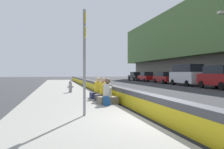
{
  "coord_description": "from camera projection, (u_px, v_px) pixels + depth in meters",
  "views": [
    {
      "loc": [
        -6.6,
        3.18,
        1.6
      ],
      "look_at": [
        11.21,
        -1.14,
        1.44
      ],
      "focal_mm": 36.87,
      "sensor_mm": 36.0,
      "label": 1
    }
  ],
  "objects": [
    {
      "name": "parked_car_third",
      "position": [
        220.0,
        77.0,
        22.06
      ],
      "size": [
        4.86,
        2.19,
        2.28
      ],
      "color": "maroon",
      "rests_on": "ground_plane"
    },
    {
      "name": "route_sign_post",
      "position": [
        84.0,
        55.0,
        7.8
      ],
      "size": [
        0.44,
        0.09,
        3.6
      ],
      "color": "gray",
      "rests_on": "sidewalk_strip"
    },
    {
      "name": "parked_car_midline",
      "position": [
        165.0,
        77.0,
        33.65
      ],
      "size": [
        4.52,
        1.99,
        1.71
      ],
      "color": "maroon",
      "rests_on": "ground_plane"
    },
    {
      "name": "jersey_barrier",
      "position": [
        161.0,
        110.0,
        7.17
      ],
      "size": [
        76.0,
        0.45,
        0.85
      ],
      "color": "#47474C",
      "rests_on": "ground_plane"
    },
    {
      "name": "parked_car_fourth",
      "position": [
        187.0,
        75.0,
        27.73
      ],
      "size": [
        5.11,
        2.12,
        2.56
      ],
      "color": "silver",
      "rests_on": "ground_plane"
    },
    {
      "name": "seated_person_rear",
      "position": [
        98.0,
        92.0,
        13.11
      ],
      "size": [
        0.77,
        0.88,
        1.19
      ],
      "color": "#23284C",
      "rests_on": "sidewalk_strip"
    },
    {
      "name": "fire_hydrant",
      "position": [
        70.0,
        86.0,
        16.89
      ],
      "size": [
        0.26,
        0.46,
        0.88
      ],
      "color": "gray",
      "rests_on": "sidewalk_strip"
    },
    {
      "name": "parked_car_far",
      "position": [
        146.0,
        77.0,
        39.98
      ],
      "size": [
        4.56,
        2.08,
        1.71
      ],
      "color": "maroon",
      "rests_on": "ground_plane"
    },
    {
      "name": "parked_car_farther",
      "position": [
        136.0,
        76.0,
        45.84
      ],
      "size": [
        4.51,
        1.97,
        1.71
      ],
      "color": "black",
      "rests_on": "ground_plane"
    },
    {
      "name": "seated_person_middle",
      "position": [
        103.0,
        93.0,
        12.08
      ],
      "size": [
        0.95,
        1.03,
        1.19
      ],
      "color": "#424247",
      "rests_on": "sidewalk_strip"
    },
    {
      "name": "backpack",
      "position": [
        106.0,
        101.0,
        10.17
      ],
      "size": [
        0.32,
        0.28,
        0.4
      ],
      "color": "navy",
      "rests_on": "sidewalk_strip"
    },
    {
      "name": "ground_plane",
      "position": [
        161.0,
        124.0,
        7.18
      ],
      "size": [
        160.0,
        160.0,
        0.0
      ],
      "primitive_type": "plane",
      "color": "#353538",
      "rests_on": "ground"
    },
    {
      "name": "seated_person_foreground",
      "position": [
        108.0,
        96.0,
        10.85
      ],
      "size": [
        0.85,
        0.95,
        1.18
      ],
      "color": "#706651",
      "rests_on": "sidewalk_strip"
    },
    {
      "name": "sidewalk_strip",
      "position": [
        75.0,
        126.0,
        6.55
      ],
      "size": [
        80.0,
        4.4,
        0.14
      ],
      "primitive_type": "cube",
      "color": "gray",
      "rests_on": "ground_plane"
    }
  ]
}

